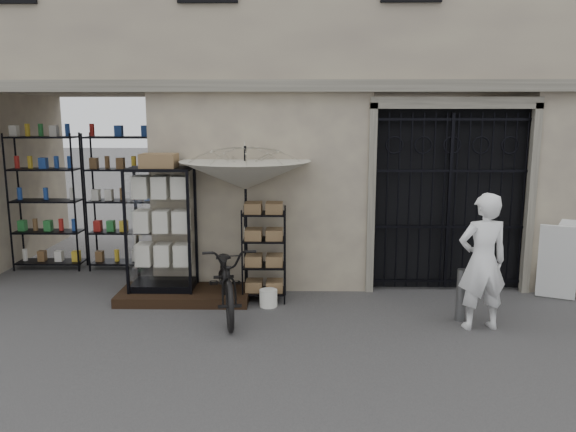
{
  "coord_description": "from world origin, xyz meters",
  "views": [
    {
      "loc": [
        -0.65,
        -6.73,
        2.84
      ],
      "look_at": [
        -0.8,
        1.4,
        1.35
      ],
      "focal_mm": 35.0,
      "sensor_mm": 36.0,
      "label": 1
    }
  ],
  "objects_px": {
    "bicycle": "(228,314)",
    "steel_bollard": "(461,295)",
    "display_cabinet": "(162,235)",
    "white_bucket": "(268,298)",
    "easel_sign": "(558,260)",
    "shopkeeper": "(478,328)",
    "wire_rack": "(264,255)",
    "market_umbrella": "(245,167)"
  },
  "relations": [
    {
      "from": "bicycle",
      "to": "steel_bollard",
      "type": "relative_size",
      "value": 2.76
    },
    {
      "from": "display_cabinet",
      "to": "white_bucket",
      "type": "bearing_deg",
      "value": -28.62
    },
    {
      "from": "bicycle",
      "to": "easel_sign",
      "type": "height_order",
      "value": "easel_sign"
    },
    {
      "from": "white_bucket",
      "to": "easel_sign",
      "type": "height_order",
      "value": "easel_sign"
    },
    {
      "from": "shopkeeper",
      "to": "easel_sign",
      "type": "relative_size",
      "value": 1.55
    },
    {
      "from": "wire_rack",
      "to": "market_umbrella",
      "type": "height_order",
      "value": "market_umbrella"
    },
    {
      "from": "market_umbrella",
      "to": "steel_bollard",
      "type": "relative_size",
      "value": 3.84
    },
    {
      "from": "market_umbrella",
      "to": "white_bucket",
      "type": "height_order",
      "value": "market_umbrella"
    },
    {
      "from": "bicycle",
      "to": "shopkeeper",
      "type": "height_order",
      "value": "bicycle"
    },
    {
      "from": "white_bucket",
      "to": "steel_bollard",
      "type": "height_order",
      "value": "steel_bollard"
    },
    {
      "from": "steel_bollard",
      "to": "white_bucket",
      "type": "bearing_deg",
      "value": 168.76
    },
    {
      "from": "white_bucket",
      "to": "bicycle",
      "type": "bearing_deg",
      "value": -150.28
    },
    {
      "from": "white_bucket",
      "to": "steel_bollard",
      "type": "bearing_deg",
      "value": -11.24
    },
    {
      "from": "market_umbrella",
      "to": "shopkeeper",
      "type": "distance_m",
      "value": 4.02
    },
    {
      "from": "bicycle",
      "to": "easel_sign",
      "type": "distance_m",
      "value": 5.12
    },
    {
      "from": "white_bucket",
      "to": "shopkeeper",
      "type": "xyz_separation_m",
      "value": [
        2.87,
        -0.8,
        -0.13
      ]
    },
    {
      "from": "market_umbrella",
      "to": "shopkeeper",
      "type": "bearing_deg",
      "value": -21.26
    },
    {
      "from": "market_umbrella",
      "to": "shopkeeper",
      "type": "relative_size",
      "value": 1.54
    },
    {
      "from": "steel_bollard",
      "to": "shopkeeper",
      "type": "distance_m",
      "value": 0.49
    },
    {
      "from": "display_cabinet",
      "to": "bicycle",
      "type": "height_order",
      "value": "display_cabinet"
    },
    {
      "from": "market_umbrella",
      "to": "steel_bollard",
      "type": "xyz_separation_m",
      "value": [
        3.06,
        -0.99,
        -1.67
      ]
    },
    {
      "from": "market_umbrella",
      "to": "wire_rack",
      "type": "bearing_deg",
      "value": -27.11
    },
    {
      "from": "display_cabinet",
      "to": "market_umbrella",
      "type": "bearing_deg",
      "value": -12.34
    },
    {
      "from": "bicycle",
      "to": "steel_bollard",
      "type": "height_order",
      "value": "bicycle"
    },
    {
      "from": "display_cabinet",
      "to": "market_umbrella",
      "type": "xyz_separation_m",
      "value": [
        1.29,
        0.08,
        1.04
      ]
    },
    {
      "from": "display_cabinet",
      "to": "steel_bollard",
      "type": "distance_m",
      "value": 4.49
    },
    {
      "from": "white_bucket",
      "to": "bicycle",
      "type": "height_order",
      "value": "bicycle"
    },
    {
      "from": "display_cabinet",
      "to": "wire_rack",
      "type": "distance_m",
      "value": 1.6
    },
    {
      "from": "wire_rack",
      "to": "white_bucket",
      "type": "distance_m",
      "value": 0.66
    },
    {
      "from": "white_bucket",
      "to": "easel_sign",
      "type": "bearing_deg",
      "value": 6.03
    },
    {
      "from": "bicycle",
      "to": "shopkeeper",
      "type": "bearing_deg",
      "value": -19.13
    },
    {
      "from": "market_umbrella",
      "to": "steel_bollard",
      "type": "bearing_deg",
      "value": -17.92
    },
    {
      "from": "display_cabinet",
      "to": "steel_bollard",
      "type": "xyz_separation_m",
      "value": [
        4.35,
        -0.91,
        -0.63
      ]
    },
    {
      "from": "wire_rack",
      "to": "bicycle",
      "type": "distance_m",
      "value": 1.07
    },
    {
      "from": "wire_rack",
      "to": "market_umbrella",
      "type": "bearing_deg",
      "value": 160.46
    },
    {
      "from": "shopkeeper",
      "to": "easel_sign",
      "type": "height_order",
      "value": "easel_sign"
    },
    {
      "from": "white_bucket",
      "to": "steel_bollard",
      "type": "distance_m",
      "value": 2.76
    },
    {
      "from": "display_cabinet",
      "to": "shopkeeper",
      "type": "height_order",
      "value": "display_cabinet"
    },
    {
      "from": "wire_rack",
      "to": "shopkeeper",
      "type": "xyz_separation_m",
      "value": [
        2.95,
        -1.11,
        -0.71
      ]
    },
    {
      "from": "wire_rack",
      "to": "shopkeeper",
      "type": "bearing_deg",
      "value": -13.1
    },
    {
      "from": "easel_sign",
      "to": "display_cabinet",
      "type": "bearing_deg",
      "value": -155.13
    },
    {
      "from": "market_umbrella",
      "to": "easel_sign",
      "type": "height_order",
      "value": "market_umbrella"
    }
  ]
}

